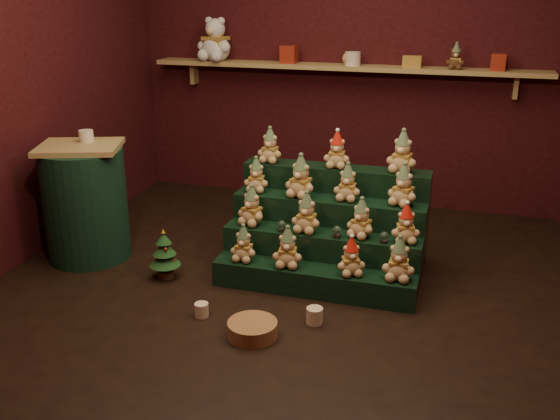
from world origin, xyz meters
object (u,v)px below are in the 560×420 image
(snow_globe_a, at_px, (282,226))
(mini_christmas_tree, at_px, (165,254))
(mug_left, at_px, (202,310))
(snow_globe_b, at_px, (337,232))
(brown_bear, at_px, (456,56))
(white_bear, at_px, (215,33))
(mug_right, at_px, (315,316))
(wicker_basket, at_px, (252,329))
(snow_globe_c, at_px, (384,237))
(riser_tier_front, at_px, (313,281))
(side_table, at_px, (85,203))

(snow_globe_a, height_order, mini_christmas_tree, snow_globe_a)
(mug_left, bearing_deg, snow_globe_b, 43.68)
(mug_left, xyz_separation_m, brown_bear, (1.35, 2.41, 1.38))
(mini_christmas_tree, relative_size, white_bear, 0.75)
(mug_right, bearing_deg, wicker_basket, -140.70)
(snow_globe_b, distance_m, snow_globe_c, 0.32)
(snow_globe_c, xyz_separation_m, mug_right, (-0.33, -0.56, -0.35))
(mug_left, height_order, white_bear, white_bear)
(snow_globe_c, xyz_separation_m, wicker_basket, (-0.65, -0.82, -0.35))
(snow_globe_b, relative_size, snow_globe_c, 1.05)
(white_bear, bearing_deg, brown_bear, 12.86)
(riser_tier_front, distance_m, mug_right, 0.42)
(riser_tier_front, relative_size, brown_bear, 6.52)
(snow_globe_a, relative_size, wicker_basket, 0.27)
(snow_globe_b, distance_m, mug_right, 0.66)
(mini_christmas_tree, xyz_separation_m, mug_right, (1.19, -0.32, -0.13))
(side_table, distance_m, wicker_basket, 1.82)
(snow_globe_c, height_order, wicker_basket, snow_globe_c)
(riser_tier_front, height_order, brown_bear, brown_bear)
(snow_globe_a, bearing_deg, snow_globe_b, 0.00)
(snow_globe_c, bearing_deg, white_bear, 137.74)
(snow_globe_b, distance_m, mug_left, 1.06)
(snow_globe_b, relative_size, wicker_basket, 0.28)
(snow_globe_b, distance_m, side_table, 1.93)
(mini_christmas_tree, height_order, wicker_basket, mini_christmas_tree)
(side_table, bearing_deg, brown_bear, 15.10)
(snow_globe_a, xyz_separation_m, mug_right, (0.38, -0.56, -0.35))
(snow_globe_c, bearing_deg, brown_bear, 79.96)
(brown_bear, bearing_deg, riser_tier_front, -115.01)
(mini_christmas_tree, xyz_separation_m, white_bear, (-0.38, 1.97, 1.39))
(riser_tier_front, distance_m, mug_left, 0.80)
(snow_globe_b, relative_size, mug_left, 0.94)
(white_bear, bearing_deg, snow_globe_c, -29.40)
(snow_globe_a, bearing_deg, side_table, -177.54)
(riser_tier_front, xyz_separation_m, white_bear, (-1.45, 1.88, 1.48))
(snow_globe_c, distance_m, mug_right, 0.74)
(side_table, distance_m, mug_right, 2.02)
(side_table, height_order, wicker_basket, side_table)
(snow_globe_b, bearing_deg, riser_tier_front, -127.24)
(mug_right, bearing_deg, snow_globe_b, 88.99)
(snow_globe_a, distance_m, snow_globe_c, 0.72)
(snow_globe_b, height_order, mug_left, snow_globe_b)
(riser_tier_front, bearing_deg, mini_christmas_tree, -175.52)
(white_bear, bearing_deg, mug_left, -57.60)
(mini_christmas_tree, distance_m, wicker_basket, 1.05)
(side_table, xyz_separation_m, wicker_basket, (1.61, -0.75, -0.39))
(wicker_basket, height_order, brown_bear, brown_bear)
(wicker_basket, bearing_deg, snow_globe_c, 51.53)
(snow_globe_b, bearing_deg, wicker_basket, -111.81)
(riser_tier_front, relative_size, side_table, 1.57)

